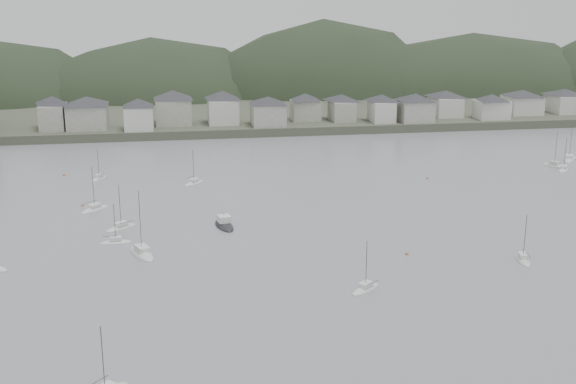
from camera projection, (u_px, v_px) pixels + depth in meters
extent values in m
cube|color=#383D2D|center=(217.00, 90.00, 368.48)|extent=(900.00, 250.00, 3.00)
ellipsoid|color=black|center=(154.00, 121.00, 345.28)|extent=(132.08, 90.41, 79.74)
ellipsoid|color=black|center=(322.00, 121.00, 359.29)|extent=(133.88, 88.37, 101.41)
ellipsoid|color=black|center=(468.00, 114.00, 365.90)|extent=(165.81, 81.78, 82.55)
cube|color=gray|center=(53.00, 117.00, 249.03)|extent=(8.34, 12.91, 8.59)
pyramid|color=#26262B|center=(52.00, 100.00, 247.51)|extent=(15.78, 15.78, 3.01)
cube|color=gray|center=(88.00, 117.00, 250.32)|extent=(13.68, 13.35, 8.36)
pyramid|color=#26262B|center=(87.00, 101.00, 248.83)|extent=(20.07, 20.07, 2.93)
cube|color=beige|center=(139.00, 118.00, 248.14)|extent=(9.78, 10.20, 8.08)
pyramid|color=#26262B|center=(138.00, 103.00, 246.70)|extent=(14.83, 14.83, 2.83)
cube|color=gray|center=(174.00, 112.00, 259.09)|extent=(12.59, 13.33, 9.09)
pyramid|color=#26262B|center=(173.00, 95.00, 257.47)|extent=(19.24, 19.24, 3.18)
cube|color=beige|center=(223.00, 111.00, 260.48)|extent=(10.74, 12.17, 8.87)
pyramid|color=#26262B|center=(223.00, 95.00, 258.91)|extent=(17.01, 17.01, 3.10)
cube|color=gray|center=(268.00, 115.00, 256.88)|extent=(11.63, 12.09, 7.69)
pyramid|color=#26262B|center=(268.00, 100.00, 255.52)|extent=(17.61, 17.61, 2.69)
cube|color=gray|center=(305.00, 110.00, 267.60)|extent=(10.37, 9.35, 7.44)
pyramid|color=#26262B|center=(306.00, 97.00, 266.28)|extent=(14.65, 14.65, 2.60)
cube|color=gray|center=(342.00, 111.00, 267.48)|extent=(8.24, 12.20, 7.22)
pyramid|color=#26262B|center=(342.00, 98.00, 266.20)|extent=(15.17, 15.17, 2.53)
cube|color=beige|center=(382.00, 111.00, 264.67)|extent=(8.06, 10.91, 7.46)
pyramid|color=#26262B|center=(382.00, 98.00, 263.35)|extent=(14.08, 14.08, 2.61)
cube|color=gray|center=(415.00, 111.00, 265.19)|extent=(11.73, 11.78, 7.66)
pyramid|color=#26262B|center=(415.00, 97.00, 263.83)|extent=(17.46, 17.46, 2.68)
cube|color=beige|center=(445.00, 107.00, 277.13)|extent=(10.19, 13.02, 7.33)
pyramid|color=#26262B|center=(446.00, 94.00, 275.83)|extent=(17.23, 17.23, 2.57)
cube|color=beige|center=(491.00, 110.00, 271.15)|extent=(11.70, 9.81, 6.88)
pyramid|color=#26262B|center=(492.00, 97.00, 269.93)|extent=(15.97, 15.97, 2.41)
cube|color=beige|center=(522.00, 105.00, 282.24)|extent=(12.83, 12.48, 7.00)
pyramid|color=#26262B|center=(523.00, 93.00, 281.00)|extent=(18.79, 18.79, 2.45)
cube|color=beige|center=(564.00, 104.00, 285.66)|extent=(11.07, 13.50, 6.97)
pyramid|color=#26262B|center=(565.00, 92.00, 284.42)|extent=(18.25, 18.25, 2.44)
cylinder|color=#3F3F42|center=(103.00, 361.00, 86.94)|extent=(0.12, 0.12, 9.21)
cylinder|color=#3F3F42|center=(98.00, 381.00, 88.56)|extent=(2.31, 2.51, 0.10)
ellipsoid|color=beige|center=(99.00, 179.00, 193.63)|extent=(4.86, 6.80, 1.31)
cube|color=silver|center=(99.00, 175.00, 193.38)|extent=(2.33, 2.70, 0.70)
cylinder|color=#3F3F42|center=(98.00, 164.00, 192.51)|extent=(0.12, 0.12, 8.21)
cylinder|color=#3F3F42|center=(101.00, 174.00, 192.32)|extent=(1.44, 2.67, 0.10)
ellipsoid|color=beige|center=(523.00, 260.00, 133.67)|extent=(3.73, 7.30, 1.40)
cube|color=silver|center=(523.00, 255.00, 133.41)|extent=(2.04, 2.72, 0.70)
cylinder|color=#3F3F42|center=(525.00, 237.00, 132.48)|extent=(0.12, 0.12, 8.73)
cylinder|color=#3F3F42|center=(528.00, 255.00, 132.14)|extent=(0.79, 3.09, 0.10)
ellipsoid|color=beige|center=(366.00, 290.00, 120.21)|extent=(6.81, 5.89, 1.37)
cube|color=silver|center=(366.00, 284.00, 119.95)|extent=(2.83, 2.65, 0.70)
cylinder|color=#3F3F42|center=(366.00, 265.00, 119.04)|extent=(0.12, 0.12, 8.58)
cylinder|color=#3F3F42|center=(373.00, 283.00, 119.26)|extent=(2.53, 1.94, 0.10)
ellipsoid|color=beige|center=(564.00, 170.00, 203.37)|extent=(6.60, 7.10, 1.47)
cube|color=silver|center=(564.00, 167.00, 203.09)|extent=(2.91, 3.01, 0.70)
cylinder|color=#3F3F42|center=(565.00, 154.00, 202.12)|extent=(0.12, 0.12, 9.20)
cylinder|color=#3F3F42|center=(559.00, 164.00, 203.76)|extent=(2.24, 2.57, 0.10)
ellipsoid|color=beige|center=(194.00, 184.00, 188.70)|extent=(6.56, 6.74, 1.43)
cube|color=silver|center=(194.00, 180.00, 188.43)|extent=(2.85, 2.89, 0.70)
cylinder|color=#3F3F42|center=(193.00, 167.00, 187.49)|extent=(0.12, 0.12, 8.91)
cylinder|color=#3F3F42|center=(190.00, 177.00, 189.04)|extent=(2.28, 2.40, 0.10)
ellipsoid|color=beige|center=(142.00, 254.00, 136.87)|extent=(6.58, 10.40, 1.99)
cube|color=silver|center=(142.00, 248.00, 136.53)|extent=(3.30, 4.03, 0.70)
cylinder|color=#3F3F42|center=(140.00, 223.00, 135.20)|extent=(0.12, 0.12, 12.41)
cylinder|color=#3F3F42|center=(138.00, 248.00, 134.70)|extent=(1.72, 4.20, 0.10)
ellipsoid|color=beige|center=(569.00, 160.00, 216.07)|extent=(7.85, 9.32, 1.87)
cube|color=silver|center=(569.00, 156.00, 215.74)|extent=(3.57, 3.85, 0.70)
cylinder|color=#3F3F42|center=(571.00, 141.00, 214.49)|extent=(0.12, 0.12, 11.66)
cylinder|color=#3F3F42|center=(564.00, 153.00, 216.74)|extent=(2.52, 3.47, 0.10)
ellipsoid|color=beige|center=(116.00, 243.00, 143.12)|extent=(6.43, 2.22, 1.27)
cube|color=silver|center=(116.00, 239.00, 142.87)|extent=(2.27, 1.47, 0.70)
cylinder|color=#3F3F42|center=(115.00, 223.00, 142.03)|extent=(0.12, 0.12, 7.96)
cylinder|color=#3F3F42|center=(110.00, 236.00, 142.58)|extent=(2.87, 0.18, 0.10)
ellipsoid|color=beige|center=(121.00, 228.00, 152.13)|extent=(7.46, 6.51, 1.51)
cube|color=silver|center=(121.00, 224.00, 151.85)|extent=(3.11, 2.92, 0.70)
cylinder|color=#3F3F42|center=(120.00, 206.00, 150.85)|extent=(0.12, 0.12, 9.43)
cylinder|color=#3F3F42|center=(126.00, 222.00, 151.09)|extent=(2.75, 2.15, 0.10)
ellipsoid|color=beige|center=(95.00, 210.00, 165.33)|extent=(7.39, 7.55, 1.60)
cube|color=silver|center=(95.00, 205.00, 165.04)|extent=(3.21, 3.24, 0.70)
cylinder|color=#3F3F42|center=(93.00, 188.00, 163.98)|extent=(0.12, 0.12, 10.01)
cylinder|color=#3F3F42|center=(90.00, 202.00, 165.73)|extent=(2.57, 2.67, 0.10)
ellipsoid|color=beige|center=(554.00, 166.00, 208.09)|extent=(5.73, 8.34, 1.60)
cube|color=silver|center=(555.00, 163.00, 207.80)|extent=(2.79, 3.29, 0.70)
cylinder|color=#3F3F42|center=(556.00, 149.00, 206.73)|extent=(0.12, 0.12, 10.02)
cylinder|color=#3F3F42|center=(555.00, 162.00, 206.31)|extent=(1.62, 3.31, 0.10)
ellipsoid|color=black|center=(224.00, 226.00, 153.63)|extent=(5.03, 9.64, 2.02)
cube|color=silver|center=(224.00, 219.00, 153.20)|extent=(3.06, 3.20, 1.40)
cylinder|color=#3F3F42|center=(224.00, 215.00, 152.96)|extent=(0.10, 0.10, 1.20)
sphere|color=#B7663D|center=(64.00, 175.00, 197.34)|extent=(0.70, 0.70, 0.70)
sphere|color=#B7663D|center=(407.00, 254.00, 136.88)|extent=(0.70, 0.70, 0.70)
sphere|color=#B7663D|center=(428.00, 178.00, 194.16)|extent=(0.70, 0.70, 0.70)
sphere|color=#B7663D|center=(83.00, 205.00, 168.82)|extent=(0.70, 0.70, 0.70)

